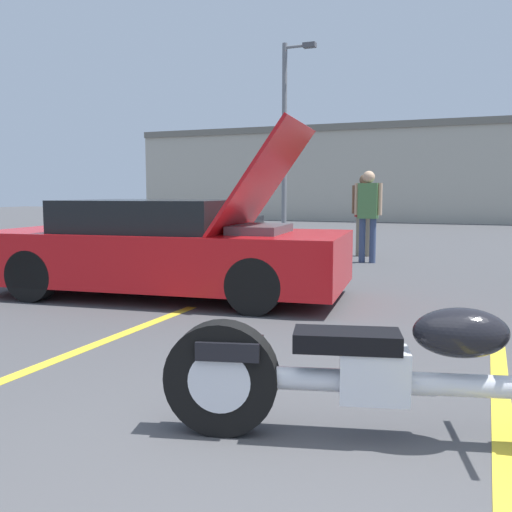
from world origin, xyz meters
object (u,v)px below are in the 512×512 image
object	(u,v)px
show_car_hood_open	(167,248)
spectator_near_motorcycle	(368,208)
light_pole	(287,127)
parked_car_left_row	(172,222)
motorcycle	(401,373)
spectator_by_show_car	(364,208)

from	to	relation	value
show_car_hood_open	spectator_near_motorcycle	size ratio (longest dim) A/B	2.74
light_pole	spectator_near_motorcycle	size ratio (longest dim) A/B	3.77
parked_car_left_row	spectator_near_motorcycle	bearing A→B (deg)	-35.27
motorcycle	show_car_hood_open	size ratio (longest dim) A/B	0.53
show_car_hood_open	spectator_near_motorcycle	xyz separation A→B (m)	(1.72, 4.42, 0.42)
light_pole	show_car_hood_open	distance (m)	13.81
parked_car_left_row	show_car_hood_open	bearing A→B (deg)	-73.90
motorcycle	spectator_by_show_car	distance (m)	9.07
show_car_hood_open	parked_car_left_row	world-z (taller)	show_car_hood_open
parked_car_left_row	spectator_by_show_car	bearing A→B (deg)	-25.62
light_pole	motorcycle	world-z (taller)	light_pole
motorcycle	parked_car_left_row	world-z (taller)	parked_car_left_row
motorcycle	spectator_near_motorcycle	distance (m)	7.96
spectator_by_show_car	show_car_hood_open	bearing A→B (deg)	-104.62
show_car_hood_open	parked_car_left_row	distance (m)	7.59
light_pole	spectator_by_show_car	xyz separation A→B (m)	(4.35, -7.67, -2.62)
motorcycle	light_pole	bearing A→B (deg)	96.62
spectator_near_motorcycle	show_car_hood_open	bearing A→B (deg)	-111.28
motorcycle	spectator_by_show_car	xyz separation A→B (m)	(-1.98, 8.83, 0.63)
light_pole	parked_car_left_row	bearing A→B (deg)	-97.66
show_car_hood_open	motorcycle	bearing A→B (deg)	-50.74
light_pole	spectator_by_show_car	size ratio (longest dim) A/B	3.84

